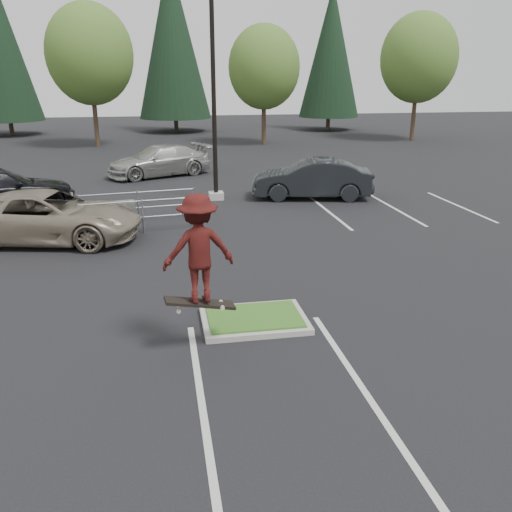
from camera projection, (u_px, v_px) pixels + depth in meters
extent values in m
plane|color=black|center=(254.00, 323.00, 11.49)|extent=(120.00, 120.00, 0.00)
cube|color=#9A9790|center=(254.00, 320.00, 11.48)|extent=(2.20, 1.60, 0.12)
cube|color=#355E1D|center=(254.00, 317.00, 11.45)|extent=(1.95, 1.35, 0.05)
cube|color=beige|center=(85.00, 223.00, 19.13)|extent=(0.12, 5.20, 0.01)
cube|color=beige|center=(4.00, 227.00, 18.67)|extent=(0.12, 5.20, 0.01)
cube|color=beige|center=(329.00, 212.00, 20.64)|extent=(0.12, 5.20, 0.01)
cube|color=beige|center=(396.00, 209.00, 21.10)|extent=(0.12, 5.20, 0.01)
cube|color=beige|center=(459.00, 206.00, 21.55)|extent=(0.12, 5.20, 0.01)
cube|color=beige|center=(203.00, 411.00, 8.47)|extent=(0.12, 6.00, 0.01)
cube|color=beige|center=(367.00, 394.00, 8.92)|extent=(0.12, 6.00, 0.01)
cube|color=#9A9790|center=(216.00, 196.00, 22.72)|extent=(0.60, 0.60, 0.30)
cylinder|color=black|center=(213.00, 74.00, 21.16)|extent=(0.18, 0.18, 10.00)
cylinder|color=#38281C|center=(96.00, 122.00, 38.36)|extent=(0.32, 0.32, 3.50)
ellipsoid|color=#396525|center=(90.00, 54.00, 36.91)|extent=(5.89, 5.89, 6.77)
sphere|color=#396525|center=(99.00, 66.00, 36.97)|extent=(3.68, 3.68, 3.68)
sphere|color=#396525|center=(84.00, 63.00, 37.38)|extent=(4.05, 4.05, 4.05)
cylinder|color=#38281C|center=(264.00, 124.00, 39.80)|extent=(0.32, 0.32, 3.04)
ellipsoid|color=#396525|center=(264.00, 67.00, 38.54)|extent=(5.12, 5.12, 5.89)
sphere|color=#396525|center=(273.00, 77.00, 38.57)|extent=(3.20, 3.20, 3.20)
sphere|color=#396525|center=(256.00, 74.00, 38.99)|extent=(3.52, 3.52, 3.52)
cylinder|color=#38281C|center=(413.00, 118.00, 42.23)|extent=(0.32, 0.32, 3.42)
ellipsoid|color=#396525|center=(419.00, 58.00, 40.81)|extent=(5.76, 5.76, 6.62)
sphere|color=#396525|center=(427.00, 68.00, 40.87)|extent=(3.60, 3.60, 3.60)
sphere|color=#396525|center=(410.00, 66.00, 41.28)|extent=(3.96, 3.96, 3.96)
cylinder|color=#38281C|center=(11.00, 128.00, 46.23)|extent=(0.36, 0.36, 1.20)
cone|color=black|center=(0.00, 46.00, 44.15)|extent=(5.72, 5.72, 11.80)
cylinder|color=#38281C|center=(176.00, 125.00, 49.06)|extent=(0.36, 0.36, 1.20)
cone|color=black|center=(172.00, 39.00, 46.74)|extent=(6.38, 6.38, 13.30)
cylinder|color=#38281C|center=(328.00, 123.00, 50.48)|extent=(0.36, 0.36, 1.20)
cone|color=black|center=(331.00, 52.00, 48.48)|extent=(5.50, 5.50, 11.30)
cylinder|color=#92969A|center=(79.00, 221.00, 17.14)|extent=(0.06, 0.06, 1.15)
cylinder|color=#92969A|center=(79.00, 211.00, 18.40)|extent=(0.06, 0.06, 1.15)
cylinder|color=#92969A|center=(143.00, 217.00, 17.72)|extent=(0.06, 0.06, 1.15)
cylinder|color=#92969A|center=(138.00, 207.00, 18.98)|extent=(0.06, 0.06, 1.15)
cylinder|color=#92969A|center=(203.00, 212.00, 18.30)|extent=(0.06, 0.06, 1.15)
cylinder|color=#92969A|center=(194.00, 203.00, 19.56)|extent=(0.06, 0.06, 1.15)
cylinder|color=#92969A|center=(143.00, 217.00, 17.73)|extent=(3.96, 0.58, 0.05)
cylinder|color=#92969A|center=(142.00, 201.00, 17.55)|extent=(3.96, 0.58, 0.05)
cylinder|color=#92969A|center=(138.00, 208.00, 18.99)|extent=(3.96, 0.58, 0.05)
cylinder|color=#92969A|center=(137.00, 192.00, 18.81)|extent=(3.96, 0.58, 0.05)
cube|color=#92969A|center=(122.00, 209.00, 18.13)|extent=(0.91, 0.63, 0.48)
cube|color=black|center=(200.00, 303.00, 10.05)|extent=(1.33, 0.49, 0.31)
cylinder|color=beige|center=(179.00, 311.00, 9.88)|extent=(0.08, 0.05, 0.08)
cylinder|color=beige|center=(178.00, 305.00, 10.13)|extent=(0.08, 0.05, 0.08)
cylinder|color=beige|center=(223.00, 308.00, 10.01)|extent=(0.08, 0.05, 0.08)
cylinder|color=beige|center=(221.00, 302.00, 10.26)|extent=(0.08, 0.05, 0.08)
imported|color=maroon|center=(198.00, 249.00, 9.71)|extent=(1.38, 0.91, 2.01)
imported|color=gray|center=(47.00, 216.00, 16.87)|extent=(6.11, 3.72, 1.58)
imported|color=black|center=(312.00, 179.00, 22.71)|extent=(5.21, 2.66, 1.64)
imported|color=#A3A29D|center=(161.00, 161.00, 27.75)|extent=(5.73, 4.02, 1.54)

